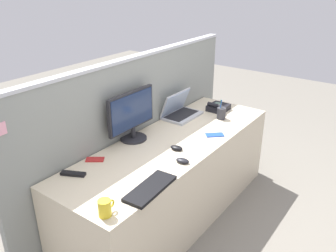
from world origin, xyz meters
The scene contains 14 objects.
ground_plane centered at (0.00, 0.00, 0.00)m, with size 10.00×10.00×0.00m, color slate.
desk centered at (0.00, 0.00, 0.36)m, with size 2.15×0.70×0.73m, color beige.
cubicle_divider centered at (0.00, 0.39, 0.69)m, with size 2.58×0.08×1.37m.
desktop_monitor centered at (-0.16, 0.29, 0.95)m, with size 0.50×0.22×0.40m.
laptop centered at (0.47, 0.26, 0.79)m, with size 0.37×0.25×0.23m.
desk_phone centered at (0.81, 0.04, 0.76)m, with size 0.20×0.18×0.09m.
keyboard_main centered at (-0.64, -0.28, 0.74)m, with size 0.39×0.15×0.02m, color black.
computer_mouse_right_hand centered at (-0.24, -0.26, 0.74)m, with size 0.06×0.10×0.03m, color black.
computer_mouse_left_hand centered at (-0.11, -0.11, 0.74)m, with size 0.06×0.10×0.03m, color black.
pen_cup centered at (0.65, -0.09, 0.78)m, with size 0.08×0.08×0.18m.
cell_phone_blue_case centered at (0.29, -0.22, 0.73)m, with size 0.07×0.15×0.01m, color blue.
cell_phone_red_case centered at (-0.59, 0.28, 0.73)m, with size 0.07×0.13×0.01m, color #B22323.
tv_remote centered at (-0.82, 0.24, 0.74)m, with size 0.04×0.17×0.02m, color black.
coffee_mug centered at (-0.99, -0.24, 0.78)m, with size 0.11×0.07×0.10m.
Camera 1 is at (-2.07, -1.47, 1.99)m, focal length 37.48 mm.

